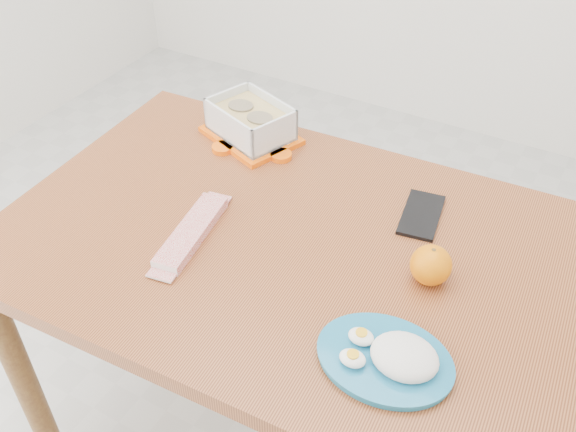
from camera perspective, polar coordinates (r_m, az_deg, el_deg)
The scene contains 7 objects.
ground at distance 2.01m, azimuth -2.75°, elevation -15.17°, with size 3.50×3.50×0.00m, color #B7B7B2.
dining_table at distance 1.41m, azimuth 0.00°, elevation -4.93°, with size 1.25×0.86×0.75m.
food_container at distance 1.63m, azimuth -3.35°, elevation 8.36°, with size 0.27×0.24×0.10m.
orange_fruit at distance 1.26m, azimuth 12.58°, elevation -4.28°, with size 0.08×0.08×0.08m, color orange.
rice_plate at distance 1.12m, azimuth 9.15°, elevation -12.21°, with size 0.25×0.25×0.06m.
candy_bar at distance 1.36m, azimuth -8.57°, elevation -1.41°, with size 0.24×0.06×0.02m, color #B80909.
smartphone at distance 1.43m, azimuth 11.77°, elevation 0.11°, with size 0.08×0.16×0.01m, color black.
Camera 1 is at (0.65, -0.96, 1.64)m, focal length 40.00 mm.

